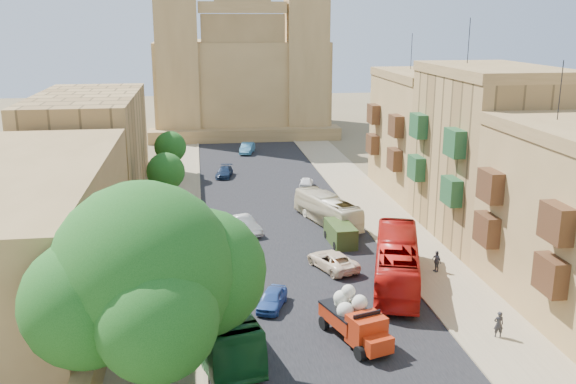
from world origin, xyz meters
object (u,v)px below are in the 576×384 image
object	(u,v)px
street_tree_a	(148,268)
red_truck	(355,319)
car_white_b	(306,182)
street_tree_d	(170,147)
pedestrian_a	(499,324)
street_tree_b	(159,213)
car_cream	(332,261)
olive_pickup	(340,234)
car_blue_a	(272,299)
street_tree_c	(166,172)
bus_green_north	(212,313)
bus_cream_east	(327,210)
church	(240,71)
ficus_tree	(146,279)
pedestrian_c	(436,261)
car_white_a	(244,225)
car_dkblue	(224,172)
bus_red_east	(397,262)

from	to	relation	value
street_tree_a	red_truck	world-z (taller)	street_tree_a
car_white_b	street_tree_d	bearing A→B (deg)	-8.23
street_tree_d	pedestrian_a	world-z (taller)	street_tree_d
street_tree_b	car_cream	bearing A→B (deg)	-20.98
olive_pickup	pedestrian_a	bearing A→B (deg)	-71.99
car_blue_a	car_cream	size ratio (longest dim) A/B	0.75
pedestrian_a	street_tree_c	bearing A→B (deg)	-50.95
bus_green_north	bus_cream_east	distance (m)	22.37
church	bus_green_north	xyz separation A→B (m)	(-6.50, -68.62, -7.94)
ficus_tree	street_tree_b	world-z (taller)	ficus_tree
car_blue_a	street_tree_c	bearing A→B (deg)	129.07
church	car_white_b	world-z (taller)	church
pedestrian_a	pedestrian_c	distance (m)	9.77
bus_green_north	bus_cream_east	size ratio (longest dim) A/B	1.26
car_white_a	bus_cream_east	bearing A→B (deg)	-9.84
street_tree_b	pedestrian_c	bearing A→B (deg)	-17.72
pedestrian_c	olive_pickup	bearing A→B (deg)	-158.46
car_blue_a	pedestrian_c	bearing A→B (deg)	40.25
street_tree_a	car_white_b	xyz separation A→B (m)	(14.26, 30.25, -3.09)
church	car_cream	distance (m)	60.02
church	car_dkblue	distance (m)	31.96
ficus_tree	bus_cream_east	world-z (taller)	ficus_tree
street_tree_b	street_tree_c	world-z (taller)	street_tree_c
car_dkblue	bus_cream_east	bearing A→B (deg)	-54.82
bus_red_east	car_cream	world-z (taller)	bus_red_east
church	bus_red_east	world-z (taller)	church
ficus_tree	pedestrian_c	xyz separation A→B (m)	(18.83, 13.79, -5.52)
church	pedestrian_c	distance (m)	62.16
bus_green_north	pedestrian_c	distance (m)	17.75
church	car_dkblue	size ratio (longest dim) A/B	9.29
street_tree_a	olive_pickup	world-z (taller)	street_tree_a
church	bus_cream_east	world-z (taller)	church
car_cream	pedestrian_a	size ratio (longest dim) A/B	2.95
car_white_b	olive_pickup	bearing A→B (deg)	102.89
olive_pickup	bus_green_north	bearing A→B (deg)	-125.87
pedestrian_a	olive_pickup	bearing A→B (deg)	-67.63
church	pedestrian_c	size ratio (longest dim) A/B	23.45
ficus_tree	bus_cream_east	size ratio (longest dim) A/B	1.18
street_tree_d	car_white_b	size ratio (longest dim) A/B	1.62
car_white_a	car_white_b	world-z (taller)	car_white_a
street_tree_d	church	bearing A→B (deg)	71.91
bus_red_east	car_white_a	world-z (taller)	bus_red_east
bus_cream_east	pedestrian_c	size ratio (longest dim) A/B	5.82
street_tree_d	car_white_b	world-z (taller)	street_tree_d
street_tree_a	car_dkblue	bearing A→B (deg)	80.78
street_tree_b	car_blue_a	world-z (taller)	street_tree_b
red_truck	car_white_a	bearing A→B (deg)	103.59
car_white_a	pedestrian_c	size ratio (longest dim) A/B	2.77
olive_pickup	bus_cream_east	bearing A→B (deg)	90.00
street_tree_a	red_truck	xyz separation A→B (m)	(11.29, -3.26, -2.32)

